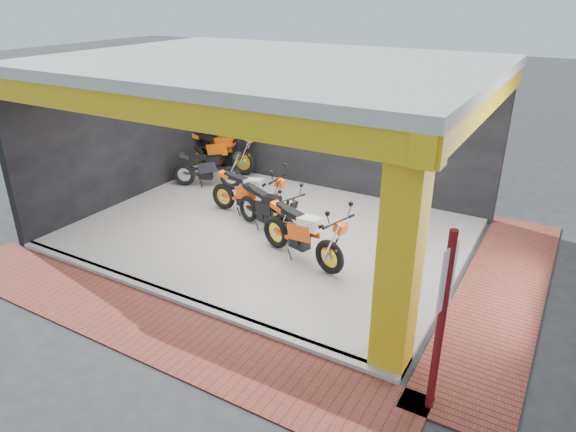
% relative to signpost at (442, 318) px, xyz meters
% --- Properties ---
extents(ground, '(80.00, 80.00, 0.00)m').
position_rel_signpost_xyz_m(ground, '(-4.46, 1.28, -1.38)').
color(ground, '#2D2D30').
rests_on(ground, ground).
extents(showroom_floor, '(8.00, 6.00, 0.10)m').
position_rel_signpost_xyz_m(showroom_floor, '(-4.46, 3.28, -1.33)').
color(showroom_floor, silver).
rests_on(showroom_floor, ground).
extents(showroom_ceiling, '(8.40, 6.40, 0.20)m').
position_rel_signpost_xyz_m(showroom_ceiling, '(-4.46, 3.28, 2.22)').
color(showroom_ceiling, beige).
rests_on(showroom_ceiling, corner_column).
extents(back_wall, '(8.20, 0.20, 3.50)m').
position_rel_signpost_xyz_m(back_wall, '(-4.46, 6.38, 0.37)').
color(back_wall, black).
rests_on(back_wall, ground).
extents(left_wall, '(0.20, 6.20, 3.50)m').
position_rel_signpost_xyz_m(left_wall, '(-8.56, 3.28, 0.37)').
color(left_wall, black).
rests_on(left_wall, ground).
extents(corner_column, '(0.50, 0.50, 3.50)m').
position_rel_signpost_xyz_m(corner_column, '(-0.71, 0.53, 0.37)').
color(corner_column, gold).
rests_on(corner_column, ground).
extents(header_beam_front, '(8.40, 0.30, 0.40)m').
position_rel_signpost_xyz_m(header_beam_front, '(-4.46, 0.28, 1.92)').
color(header_beam_front, gold).
rests_on(header_beam_front, corner_column).
extents(header_beam_right, '(0.30, 6.40, 0.40)m').
position_rel_signpost_xyz_m(header_beam_right, '(-0.46, 3.28, 1.92)').
color(header_beam_right, gold).
rests_on(header_beam_right, corner_column).
extents(floor_kerb, '(8.00, 0.20, 0.10)m').
position_rel_signpost_xyz_m(floor_kerb, '(-4.46, 0.26, -1.33)').
color(floor_kerb, silver).
rests_on(floor_kerb, ground).
extents(paver_front, '(9.00, 1.40, 0.03)m').
position_rel_signpost_xyz_m(paver_front, '(-4.46, -0.52, -1.37)').
color(paver_front, maroon).
rests_on(paver_front, ground).
extents(paver_right, '(1.40, 7.00, 0.03)m').
position_rel_signpost_xyz_m(paver_right, '(0.34, 3.28, -1.37)').
color(paver_right, maroon).
rests_on(paver_right, ground).
extents(signpost, '(0.10, 0.35, 2.52)m').
position_rel_signpost_xyz_m(signpost, '(0.00, 0.00, 0.00)').
color(signpost, maroon).
rests_on(signpost, ground).
extents(moto_hero, '(2.35, 1.39, 1.35)m').
position_rel_signpost_xyz_m(moto_hero, '(-2.52, 2.24, -0.61)').
color(moto_hero, '#F2520A').
rests_on(moto_hero, showroom_floor).
extents(moto_row_a, '(2.09, 0.77, 1.27)m').
position_rel_signpost_xyz_m(moto_row_a, '(-4.65, 3.71, -0.64)').
color(moto_row_a, '#F74D0A').
rests_on(moto_row_a, showroom_floor).
extents(moto_row_b, '(2.12, 1.36, 1.22)m').
position_rel_signpost_xyz_m(moto_row_b, '(-3.88, 2.98, -0.67)').
color(moto_row_b, black).
rests_on(moto_row_b, showroom_floor).
extents(moto_row_c, '(2.53, 1.30, 1.47)m').
position_rel_signpost_xyz_m(moto_row_c, '(-7.01, 5.96, -0.54)').
color(moto_row_c, '#FF680A').
rests_on(moto_row_c, showroom_floor).
extents(moto_row_d, '(2.09, 1.39, 1.20)m').
position_rel_signpost_xyz_m(moto_row_d, '(-6.69, 4.95, -0.68)').
color(moto_row_d, black).
rests_on(moto_row_d, showroom_floor).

